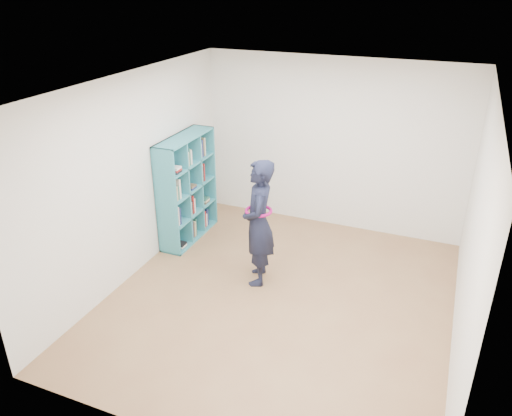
% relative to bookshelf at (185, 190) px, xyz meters
% --- Properties ---
extents(floor, '(4.50, 4.50, 0.00)m').
position_rel_bookshelf_xyz_m(floor, '(1.84, -1.00, -0.77)').
color(floor, brown).
rests_on(floor, ground).
extents(ceiling, '(4.50, 4.50, 0.00)m').
position_rel_bookshelf_xyz_m(ceiling, '(1.84, -1.00, 1.83)').
color(ceiling, white).
rests_on(ceiling, wall_back).
extents(wall_left, '(0.02, 4.50, 2.60)m').
position_rel_bookshelf_xyz_m(wall_left, '(-0.16, -1.00, 0.53)').
color(wall_left, white).
rests_on(wall_left, floor).
extents(wall_right, '(0.02, 4.50, 2.60)m').
position_rel_bookshelf_xyz_m(wall_right, '(3.84, -1.00, 0.53)').
color(wall_right, white).
rests_on(wall_right, floor).
extents(wall_back, '(4.00, 0.02, 2.60)m').
position_rel_bookshelf_xyz_m(wall_back, '(1.84, 1.25, 0.53)').
color(wall_back, white).
rests_on(wall_back, floor).
extents(wall_front, '(4.00, 0.02, 2.60)m').
position_rel_bookshelf_xyz_m(wall_front, '(1.84, -3.25, 0.53)').
color(wall_front, white).
rests_on(wall_front, floor).
extents(bookshelf, '(0.35, 1.18, 1.58)m').
position_rel_bookshelf_xyz_m(bookshelf, '(0.00, 0.00, 0.00)').
color(bookshelf, teal).
rests_on(bookshelf, floor).
extents(person, '(0.57, 0.70, 1.65)m').
position_rel_bookshelf_xyz_m(person, '(1.44, -0.69, 0.06)').
color(person, black).
rests_on(person, floor).
extents(smartphone, '(0.05, 0.11, 0.14)m').
position_rel_bookshelf_xyz_m(smartphone, '(1.28, -0.67, 0.17)').
color(smartphone, silver).
rests_on(smartphone, person).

